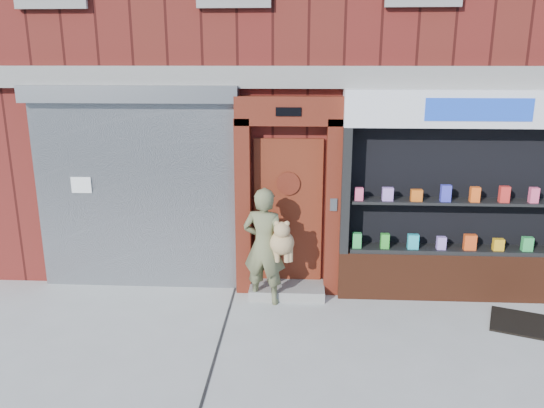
{
  "coord_description": "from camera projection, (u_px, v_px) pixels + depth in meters",
  "views": [
    {
      "loc": [
        -0.58,
        -5.55,
        3.39
      ],
      "look_at": [
        -0.94,
        1.0,
        1.59
      ],
      "focal_mm": 35.0,
      "sensor_mm": 36.0,
      "label": 1
    }
  ],
  "objects": [
    {
      "name": "ground",
      "position": [
        347.0,
        358.0,
        6.21
      ],
      "size": [
        80.0,
        80.0,
        0.0
      ],
      "primitive_type": "plane",
      "color": "#9E9E99",
      "rests_on": "ground"
    },
    {
      "name": "building",
      "position": [
        330.0,
        29.0,
        10.93
      ],
      "size": [
        12.0,
        8.16,
        8.0
      ],
      "color": "#5C1915",
      "rests_on": "ground"
    },
    {
      "name": "shutter_bay",
      "position": [
        135.0,
        177.0,
        7.77
      ],
      "size": [
        3.1,
        0.3,
        3.04
      ],
      "color": "gray",
      "rests_on": "ground"
    },
    {
      "name": "red_door_bay",
      "position": [
        288.0,
        197.0,
        7.66
      ],
      "size": [
        1.52,
        0.58,
        2.9
      ],
      "color": "#54190E",
      "rests_on": "ground"
    },
    {
      "name": "pharmacy_bay",
      "position": [
        464.0,
        206.0,
        7.51
      ],
      "size": [
        3.5,
        0.41,
        3.0
      ],
      "color": "#542513",
      "rests_on": "ground"
    },
    {
      "name": "woman",
      "position": [
        266.0,
        245.0,
        7.44
      ],
      "size": [
        0.77,
        0.54,
        1.69
      ],
      "color": "#616341",
      "rests_on": "ground"
    },
    {
      "name": "doormat",
      "position": [
        534.0,
        325.0,
        6.95
      ],
      "size": [
        1.25,
        1.07,
        0.03
      ],
      "primitive_type": "cube",
      "rotation": [
        0.0,
        0.0,
        -0.37
      ],
      "color": "black",
      "rests_on": "ground"
    }
  ]
}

